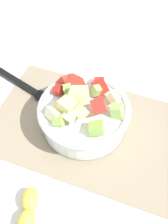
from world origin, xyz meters
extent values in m
plane|color=silver|center=(0.00, 0.00, 0.00)|extent=(2.40, 2.40, 0.00)
cube|color=gray|center=(0.00, 0.00, 0.00)|extent=(0.51, 0.32, 0.01)
cylinder|color=white|center=(0.02, -0.01, 0.04)|extent=(0.21, 0.21, 0.06)
torus|color=white|center=(0.02, -0.01, 0.07)|extent=(0.23, 0.23, 0.02)
cube|color=beige|center=(0.01, 0.03, 0.10)|extent=(0.04, 0.04, 0.03)
cube|color=beige|center=(0.03, 0.04, 0.10)|extent=(0.03, 0.04, 0.03)
cube|color=red|center=(0.00, -0.07, 0.09)|extent=(0.05, 0.05, 0.04)
cube|color=beige|center=(0.07, 0.04, 0.08)|extent=(0.05, 0.05, 0.04)
cube|color=#A3CC6B|center=(-0.06, -0.02, 0.08)|extent=(0.04, 0.03, 0.04)
cube|color=#9EC656|center=(0.06, 0.06, 0.09)|extent=(0.03, 0.03, 0.03)
cube|color=#BC3828|center=(0.06, -0.06, 0.09)|extent=(0.05, 0.05, 0.04)
cube|color=#93C160|center=(0.07, -0.03, 0.09)|extent=(0.03, 0.03, 0.03)
cube|color=red|center=(0.10, -0.03, 0.08)|extent=(0.03, 0.03, 0.03)
cube|color=#E5D684|center=(0.05, 0.03, 0.11)|extent=(0.05, 0.04, 0.03)
cube|color=red|center=(-0.02, 0.00, 0.10)|extent=(0.05, 0.05, 0.04)
cube|color=#BC3828|center=(0.08, -0.06, 0.08)|extent=(0.06, 0.06, 0.05)
cube|color=#93C160|center=(0.00, -0.04, 0.11)|extent=(0.03, 0.03, 0.03)
cube|color=#BC3828|center=(0.01, -0.09, 0.09)|extent=(0.03, 0.04, 0.03)
cube|color=#8CB74C|center=(-0.03, 0.05, 0.09)|extent=(0.04, 0.04, 0.03)
cube|color=beige|center=(-0.04, -0.05, 0.09)|extent=(0.04, 0.03, 0.03)
cube|color=beige|center=(0.03, -0.01, 0.12)|extent=(0.05, 0.05, 0.05)
ellipsoid|color=black|center=(0.16, -0.05, 0.01)|extent=(0.06, 0.05, 0.01)
cube|color=black|center=(0.26, -0.08, 0.01)|extent=(0.17, 0.07, 0.01)
ellipsoid|color=yellow|center=(0.04, 0.27, 0.02)|extent=(0.04, 0.06, 0.04)
ellipsoid|color=yellow|center=(0.05, 0.23, 0.02)|extent=(0.06, 0.06, 0.04)
camera|label=1|loc=(-0.14, 0.41, 0.63)|focal=47.13mm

